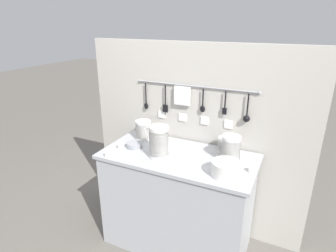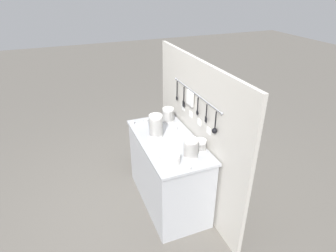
# 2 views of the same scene
# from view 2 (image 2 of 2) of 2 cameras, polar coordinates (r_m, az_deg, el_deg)

# --- Properties ---
(ground_plane) EXTENTS (20.00, 20.00, 0.00)m
(ground_plane) POSITION_cam_2_polar(r_m,az_deg,el_deg) (3.69, 0.02, -14.71)
(ground_plane) COLOR #666059
(counter) EXTENTS (1.27, 0.63, 0.89)m
(counter) POSITION_cam_2_polar(r_m,az_deg,el_deg) (3.40, 0.02, -9.19)
(counter) COLOR #ADAFB5
(counter) RESTS_ON ground
(back_wall) EXTENTS (2.07, 0.09, 1.76)m
(back_wall) POSITION_cam_2_polar(r_m,az_deg,el_deg) (3.29, 5.69, -1.66)
(back_wall) COLOR #BCB7AD
(back_wall) RESTS_ON ground
(bowl_stack_tall_left) EXTENTS (0.12, 0.12, 0.12)m
(bowl_stack_tall_left) POSITION_cam_2_polar(r_m,az_deg,el_deg) (2.96, 6.58, -3.88)
(bowl_stack_tall_left) COLOR white
(bowl_stack_tall_left) RESTS_ON counter
(bowl_stack_back_corner) EXTENTS (0.14, 0.14, 0.18)m
(bowl_stack_back_corner) POSITION_cam_2_polar(r_m,az_deg,el_deg) (3.52, 0.03, 2.30)
(bowl_stack_back_corner) COLOR white
(bowl_stack_back_corner) RESTS_ON counter
(bowl_stack_nested_right) EXTENTS (0.15, 0.15, 0.26)m
(bowl_stack_nested_right) POSITION_cam_2_polar(r_m,az_deg,el_deg) (3.17, -2.48, 0.05)
(bowl_stack_nested_right) COLOR white
(bowl_stack_nested_right) RESTS_ON counter
(bowl_stack_wide_centre) EXTENTS (0.14, 0.14, 0.21)m
(bowl_stack_wide_centre) POSITION_cam_2_polar(r_m,az_deg,el_deg) (2.82, 4.68, -4.52)
(bowl_stack_wide_centre) COLOR white
(bowl_stack_wide_centre) RESTS_ON counter
(plate_stack) EXTENTS (0.20, 0.20, 0.11)m
(plate_stack) POSITION_cam_2_polar(r_m,az_deg,el_deg) (2.74, 0.36, -6.68)
(plate_stack) COLOR white
(plate_stack) RESTS_ON counter
(steel_mixing_bowl) EXTENTS (0.14, 0.14, 0.04)m
(steel_mixing_bowl) POSITION_cam_2_polar(r_m,az_deg,el_deg) (3.47, -2.90, 0.65)
(steel_mixing_bowl) COLOR #93969E
(steel_mixing_bowl) RESTS_ON counter
(cup_beside_plates) EXTENTS (0.05, 0.05, 0.04)m
(cup_beside_plates) POSITION_cam_2_polar(r_m,az_deg,el_deg) (3.50, -7.22, 0.64)
(cup_beside_plates) COLOR white
(cup_beside_plates) RESTS_ON counter
(cup_edge_far) EXTENTS (0.05, 0.05, 0.04)m
(cup_edge_far) POSITION_cam_2_polar(r_m,az_deg,el_deg) (2.69, 4.18, -8.50)
(cup_edge_far) COLOR white
(cup_edge_far) RESTS_ON counter
(cup_mid_row) EXTENTS (0.05, 0.05, 0.04)m
(cup_mid_row) POSITION_cam_2_polar(r_m,az_deg,el_deg) (3.36, 1.50, -0.38)
(cup_mid_row) COLOR white
(cup_mid_row) RESTS_ON counter
(cup_by_caddy) EXTENTS (0.05, 0.05, 0.04)m
(cup_by_caddy) POSITION_cam_2_polar(r_m,az_deg,el_deg) (3.54, -4.43, 1.11)
(cup_by_caddy) COLOR white
(cup_by_caddy) RESTS_ON counter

